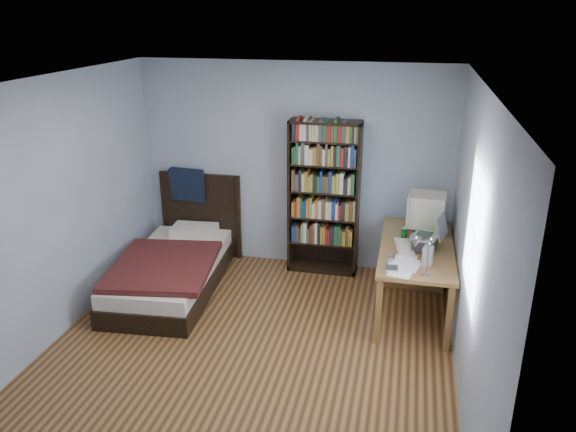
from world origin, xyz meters
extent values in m
plane|color=#492D15|center=(0.00, 0.00, 0.00)|extent=(4.20, 4.20, 0.00)
plane|color=white|center=(0.00, 0.00, 2.50)|extent=(4.20, 4.20, 0.00)
cube|color=#8D9CA5|center=(0.00, 2.10, 1.25)|extent=(3.80, 0.04, 2.50)
cube|color=#8D9CA5|center=(0.00, -2.10, 1.25)|extent=(3.80, 0.04, 2.50)
cube|color=#8D9CA5|center=(-1.90, 0.00, 1.25)|extent=(0.04, 4.20, 2.50)
cube|color=#8D9CA5|center=(1.90, 0.00, 1.25)|extent=(0.04, 4.20, 2.50)
cube|color=white|center=(1.89, -0.15, 1.45)|extent=(0.01, 1.14, 1.14)
cube|color=white|center=(1.88, -0.15, 1.45)|extent=(0.01, 1.00, 1.00)
cube|color=brown|center=(1.50, 1.20, 0.71)|extent=(0.75, 1.63, 0.04)
cube|color=brown|center=(1.18, 0.44, 0.34)|extent=(0.06, 0.06, 0.69)
cube|color=brown|center=(1.83, 0.44, 0.34)|extent=(0.06, 0.06, 0.69)
cube|color=brown|center=(1.18, 1.96, 0.34)|extent=(0.06, 0.06, 0.69)
cube|color=brown|center=(1.83, 1.96, 0.34)|extent=(0.06, 0.06, 0.69)
cube|color=brown|center=(1.50, 1.79, 0.34)|extent=(0.69, 0.40, 0.68)
cube|color=beige|center=(1.56, 1.60, 0.74)|extent=(0.26, 0.23, 0.03)
cylinder|color=beige|center=(1.56, 1.60, 0.79)|extent=(0.09, 0.09, 0.06)
cube|color=beige|center=(1.59, 1.60, 0.99)|extent=(0.41, 0.39, 0.36)
cube|color=#B3AA95|center=(1.40, 1.60, 0.99)|extent=(0.06, 0.38, 0.38)
cube|color=#3B87D4|center=(1.39, 1.60, 0.99)|extent=(0.03, 0.28, 0.24)
cube|color=#2D2D30|center=(1.58, 1.11, 0.80)|extent=(0.27, 0.29, 0.14)
cube|color=#B1B1B6|center=(1.58, 1.11, 0.88)|extent=(0.31, 0.37, 0.02)
cube|color=#2D2D30|center=(1.56, 1.11, 0.89)|extent=(0.21, 0.28, 0.00)
cube|color=#B1B1B6|center=(1.73, 1.11, 1.00)|extent=(0.16, 0.32, 0.22)
cube|color=#0CBF26|center=(1.72, 1.11, 1.00)|extent=(0.12, 0.26, 0.18)
cube|color=#99999E|center=(1.59, 0.50, 0.75)|extent=(0.05, 0.04, 0.04)
cylinder|color=#99999E|center=(1.59, 0.44, 0.93)|extent=(0.02, 0.13, 0.34)
cylinder|color=#99999E|center=(1.52, 0.25, 1.18)|extent=(0.14, 0.28, 0.17)
cone|color=#99999E|center=(1.46, 0.12, 1.22)|extent=(0.11, 0.11, 0.09)
cube|color=#B3AA95|center=(1.37, 1.11, 0.74)|extent=(0.23, 0.45, 0.04)
cube|color=gray|center=(1.60, 0.77, 0.82)|extent=(0.11, 0.11, 0.18)
cylinder|color=#083A19|center=(1.37, 1.38, 0.79)|extent=(0.06, 0.06, 0.12)
ellipsoid|color=silver|center=(1.46, 1.47, 0.75)|extent=(0.06, 0.10, 0.04)
cube|color=#B1B1B6|center=(1.24, 0.89, 0.74)|extent=(0.04, 0.09, 0.02)
cube|color=gray|center=(1.25, 0.75, 0.74)|extent=(0.08, 0.10, 0.02)
cube|color=gray|center=(1.27, 0.57, 0.74)|extent=(0.12, 0.12, 0.02)
cube|color=black|center=(0.00, 1.94, 0.93)|extent=(0.03, 0.30, 1.86)
cube|color=black|center=(0.80, 1.94, 0.93)|extent=(0.03, 0.30, 1.86)
cube|color=black|center=(0.40, 1.94, 1.85)|extent=(0.84, 0.30, 0.03)
cube|color=black|center=(0.40, 1.94, 0.03)|extent=(0.84, 0.30, 0.06)
cube|color=black|center=(0.40, 2.08, 0.93)|extent=(0.84, 0.02, 1.86)
cube|color=olive|center=(0.40, 1.92, 0.96)|extent=(0.76, 0.22, 1.66)
cube|color=black|center=(-1.21, 1.05, 0.11)|extent=(1.15, 2.07, 0.22)
cube|color=beige|center=(-1.21, 1.05, 0.30)|extent=(1.10, 2.01, 0.16)
cube|color=maroon|center=(-1.18, 0.80, 0.41)|extent=(1.24, 1.44, 0.07)
cube|color=beige|center=(-1.21, 1.80, 0.43)|extent=(0.58, 0.39, 0.12)
cube|color=black|center=(-1.21, 2.06, 0.55)|extent=(1.06, 0.05, 1.10)
cylinder|color=black|center=(-1.71, 2.04, 0.55)|extent=(0.06, 0.06, 1.10)
cylinder|color=black|center=(-0.71, 2.04, 0.55)|extent=(0.06, 0.06, 1.10)
cube|color=black|center=(-1.36, 2.03, 0.95)|extent=(0.46, 0.20, 0.43)
camera|label=1|loc=(1.35, -4.33, 3.07)|focal=35.00mm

